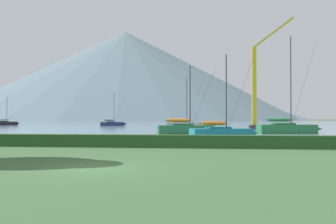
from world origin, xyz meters
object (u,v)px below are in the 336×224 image
object	(u,v)px
sailboat_slip_0	(186,129)
sailboat_slip_8	(287,128)
sailboat_slip_2	(112,124)
dock_crane	(256,91)
sailboat_slip_6	(222,132)
sailboat_slip_9	(184,124)
sailboat_slip_3	(5,123)

from	to	relation	value
sailboat_slip_0	sailboat_slip_8	bearing A→B (deg)	-0.78
sailboat_slip_2	dock_crane	xyz separation A→B (m)	(35.02, -25.46, 6.74)
sailboat_slip_0	sailboat_slip_2	size ratio (longest dim) A/B	0.98
sailboat_slip_6	sailboat_slip_9	world-z (taller)	sailboat_slip_9
sailboat_slip_0	sailboat_slip_6	xyz separation A→B (m)	(4.39, -9.69, -0.08)
sailboat_slip_0	dock_crane	bearing A→B (deg)	46.99
sailboat_slip_2	dock_crane	world-z (taller)	dock_crane
sailboat_slip_2	sailboat_slip_9	size ratio (longest dim) A/B	0.86
sailboat_slip_2	dock_crane	distance (m)	43.82
sailboat_slip_3	sailboat_slip_6	bearing A→B (deg)	-56.14
dock_crane	sailboat_slip_8	bearing A→B (deg)	-84.50
sailboat_slip_2	sailboat_slip_3	distance (m)	33.44
sailboat_slip_2	sailboat_slip_3	bearing A→B (deg)	157.72
sailboat_slip_6	sailboat_slip_0	bearing A→B (deg)	95.87
sailboat_slip_2	sailboat_slip_6	world-z (taller)	sailboat_slip_2
sailboat_slip_0	sailboat_slip_9	world-z (taller)	sailboat_slip_9
sailboat_slip_3	sailboat_slip_8	world-z (taller)	sailboat_slip_8
sailboat_slip_8	dock_crane	world-z (taller)	dock_crane
sailboat_slip_2	sailboat_slip_6	distance (m)	63.26
sailboat_slip_3	dock_crane	distance (m)	74.53
sailboat_slip_0	sailboat_slip_3	distance (m)	75.92
sailboat_slip_8	sailboat_slip_9	xyz separation A→B (m)	(-16.06, 27.04, -0.05)
sailboat_slip_8	sailboat_slip_9	world-z (taller)	sailboat_slip_8
sailboat_slip_0	sailboat_slip_6	bearing A→B (deg)	-79.71
sailboat_slip_8	dock_crane	size ratio (longest dim) A/B	0.63
sailboat_slip_0	sailboat_slip_8	xyz separation A→B (m)	(13.90, 3.29, 0.07)
dock_crane	sailboat_slip_2	bearing A→B (deg)	143.99
sailboat_slip_0	sailboat_slip_8	distance (m)	14.29
sailboat_slip_0	sailboat_slip_3	world-z (taller)	sailboat_slip_0
sailboat_slip_8	sailboat_slip_9	distance (m)	31.45
sailboat_slip_2	dock_crane	size ratio (longest dim) A/B	0.44
dock_crane	sailboat_slip_9	bearing A→B (deg)	149.50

